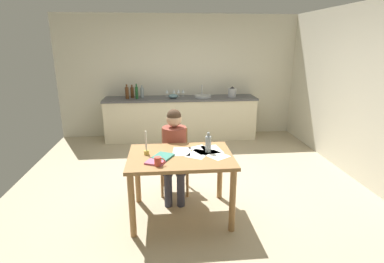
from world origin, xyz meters
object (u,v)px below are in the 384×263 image
Objects in this scene: dining_table at (181,165)px; chair_at_table at (175,157)px; stovetop_kettle at (232,92)px; mixing_bowl at (173,96)px; candlestick at (146,148)px; sink_unit at (203,96)px; bottle_vinegar at (132,92)px; wine_glass_near_sink at (183,91)px; wine_bottle_on_table at (208,144)px; coffee_mug at (158,161)px; wine_glass_back_left at (174,91)px; bottle_sauce at (142,92)px; wine_glass_by_kettle at (179,91)px; book_cookery at (163,157)px; book_magazine at (155,162)px; bottle_wine_red at (137,92)px; bottle_oil at (127,93)px; wine_glass_back_right at (167,92)px; person_seated at (174,148)px.

dining_table is 1.37× the size of chair_at_table.
mixing_bowl is at bearing -177.35° from stovetop_kettle.
candlestick is 3.18m from sink_unit.
wine_glass_near_sink is (1.08, 0.06, -0.01)m from bottle_vinegar.
chair_at_table is 3.10× the size of candlestick.
wine_bottle_on_table is at bearing -96.24° from sink_unit.
coffee_mug is at bearing -131.84° from dining_table.
wine_bottle_on_table is at bearing -84.84° from wine_glass_back_left.
wine_glass_by_kettle is (0.77, 0.08, -0.00)m from bottle_sauce.
coffee_mug reaches higher than dining_table.
bottle_vinegar is 0.21m from bottle_sauce.
bottle_sauce is 0.78m from wine_glass_by_kettle.
wine_glass_by_kettle is (0.40, 3.49, 0.18)m from coffee_mug.
candlestick reaches higher than dining_table.
book_magazine is at bearing -89.29° from book_cookery.
sink_unit is 1.17× the size of bottle_wine_red.
chair_at_table is 2.37m from mixing_bowl.
bottle_oil is at bearing -169.49° from wine_glass_back_left.
bottle_oil reaches higher than bottle_sauce.
candlestick reaches higher than wine_glass_back_right.
sink_unit reaches higher than wine_glass_back_right.
bottle_oil reaches higher than wine_glass_back_left.
mixing_bowl is 0.22m from wine_glass_back_left.
bottle_sauce is (0.30, 0.10, -0.02)m from bottle_oil.
candlestick is 0.92× the size of bottle_wine_red.
book_magazine is at bearing -78.71° from bottle_oil.
person_seated is at bearing 95.53° from book_magazine.
bottle_sauce is 0.68m from wine_glass_back_left.
dining_table is 3.22m from wine_glass_back_right.
book_cookery is at bearing -91.81° from wine_glass_back_right.
wine_glass_back_left is at bearing 89.15° from dining_table.
wine_glass_back_left is at bearing 95.16° from wine_bottle_on_table.
bottle_vinegar is at bearing 170.04° from mixing_bowl.
wine_glass_near_sink reaches higher than wine_bottle_on_table.
wine_glass_back_right reaches higher than coffee_mug.
bottle_oil is (-0.54, 2.97, 0.17)m from candlestick.
candlestick is at bearing -97.93° from wine_glass_back_left.
stovetop_kettle is at bearing -6.15° from wine_glass_back_right.
bottle_vinegar reaches higher than coffee_mug.
book_magazine is 3.43m from wine_glass_back_left.
wine_glass_back_left is at bearing 83.52° from mixing_bowl.
bottle_vinegar is at bearing -176.23° from wine_glass_back_left.
chair_at_table is 2.65m from bottle_vinegar.
chair_at_table is 0.96m from book_magazine.
candlestick is (-0.34, -0.47, 0.18)m from person_seated.
candlestick is at bearing -101.43° from wine_glass_near_sink.
candlestick is 1.43× the size of mixing_bowl.
wine_glass_back_right is at bearing 180.00° from wine_glass_near_sink.
candlestick is 1.85× the size of wine_glass_by_kettle.
wine_glass_near_sink reaches higher than book_magazine.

